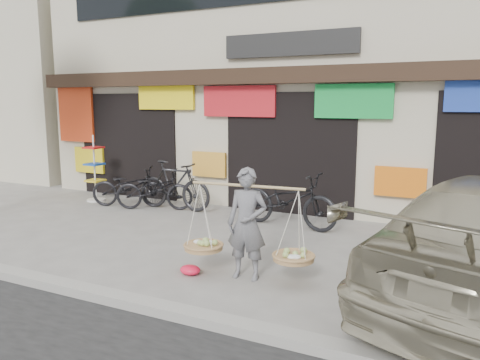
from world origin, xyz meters
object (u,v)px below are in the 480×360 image
at_px(bike_1, 174,185).
at_px(bike_3, 154,189).
at_px(street_vendor, 247,228).
at_px(display_rack, 95,175).
at_px(bike_2, 288,200).
at_px(bike_0, 129,187).

relative_size(bike_1, bike_3, 1.06).
xyz_separation_m(street_vendor, display_rack, (-5.71, 3.10, -0.06)).
bearing_deg(bike_2, bike_3, 95.47).
xyz_separation_m(bike_0, bike_3, (0.73, 0.00, 0.00)).
bearing_deg(bike_3, bike_0, 68.25).
xyz_separation_m(street_vendor, bike_1, (-3.36, 3.16, -0.16)).
bearing_deg(display_rack, bike_2, -2.52).
relative_size(street_vendor, bike_3, 1.06).
distance_m(bike_0, bike_1, 1.18).
bearing_deg(display_rack, street_vendor, -28.54).
distance_m(street_vendor, bike_2, 2.91).
height_order(bike_1, bike_2, bike_1).
xyz_separation_m(street_vendor, bike_3, (-3.78, 2.96, -0.25)).
height_order(street_vendor, display_rack, display_rack).
bearing_deg(street_vendor, bike_3, 136.57).
bearing_deg(street_vendor, display_rack, 146.11).
height_order(street_vendor, bike_3, street_vendor).
bearing_deg(bike_1, bike_0, 99.63).
bearing_deg(bike_0, bike_2, -113.04).
bearing_deg(bike_3, display_rack, 64.08).
distance_m(bike_0, bike_2, 4.06).
relative_size(bike_0, bike_1, 0.95).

